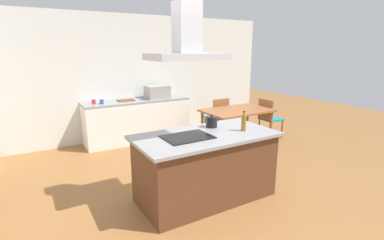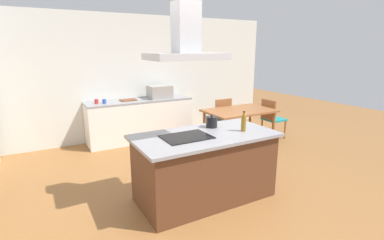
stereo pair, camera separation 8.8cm
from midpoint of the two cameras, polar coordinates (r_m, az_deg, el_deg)
The scene contains 15 objects.
ground at distance 5.30m, azimuth -6.87°, elevation -8.08°, with size 16.00×16.00×0.00m, color #936033.
wall_back at distance 6.59m, azimuth -13.46°, elevation 8.12°, with size 7.20×0.10×2.70m, color silver.
kitchen_island at distance 3.90m, azimuth 2.02°, elevation -9.11°, with size 1.86×0.97×0.90m.
cooktop at distance 3.61m, azimuth -1.62°, elevation -3.37°, with size 0.60×0.44×0.01m, color black.
tea_kettle at distance 4.06m, azimuth 3.31°, elevation -0.35°, with size 0.21×0.16×0.18m.
olive_oil_bottle at distance 3.92m, azimuth 9.59°, elevation -0.49°, with size 0.07×0.07×0.27m.
back_counter at distance 6.43m, azimuth -11.07°, elevation -0.06°, with size 2.27×0.62×0.90m.
countertop_microwave at distance 6.48m, azimuth -7.28°, elevation 5.54°, with size 0.50×0.38×0.28m, color #9E9993.
coffee_mug_red at distance 6.10m, azimuth -19.28°, elevation 3.43°, with size 0.08×0.08×0.09m, color red.
coffee_mug_blue at distance 6.06m, azimuth -17.84°, elevation 3.47°, with size 0.08×0.08×0.09m, color #2D56B2.
cutting_board at distance 6.31m, azimuth -13.36°, elevation 3.83°, with size 0.34×0.24×0.02m, color brown.
dining_table at distance 6.04m, azimuth 8.50°, elevation 1.27°, with size 1.40×0.90×0.75m.
chair_at_right_end at distance 6.68m, azimuth 14.57°, elevation 0.80°, with size 0.42×0.42×0.89m.
chair_facing_back_wall at distance 6.59m, azimuth 4.82°, elevation 1.03°, with size 0.42×0.42×0.89m.
range_hood at distance 3.44m, azimuth -1.77°, elevation 15.97°, with size 0.90×0.55×0.78m.
Camera 1 is at (-1.98, -2.99, 1.98)m, focal length 26.92 mm.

